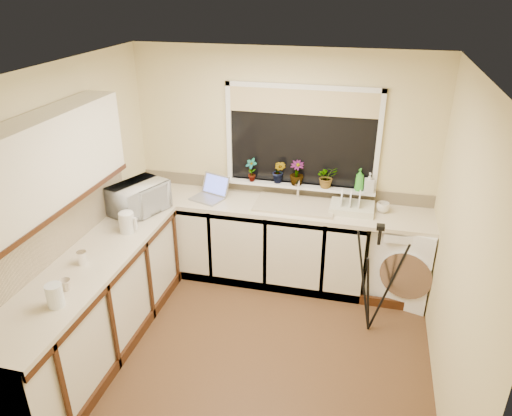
# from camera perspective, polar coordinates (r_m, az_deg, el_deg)

# --- Properties ---
(floor) EXTENTS (3.20, 3.20, 0.00)m
(floor) POSITION_cam_1_polar(r_m,az_deg,el_deg) (4.58, -0.96, -16.16)
(floor) COLOR #513520
(floor) RESTS_ON ground
(ceiling) EXTENTS (3.20, 3.20, 0.00)m
(ceiling) POSITION_cam_1_polar(r_m,az_deg,el_deg) (3.47, -1.26, 15.67)
(ceiling) COLOR white
(ceiling) RESTS_ON ground
(wall_back) EXTENTS (3.20, 0.00, 3.20)m
(wall_back) POSITION_cam_1_polar(r_m,az_deg,el_deg) (5.21, 3.10, 5.05)
(wall_back) COLOR beige
(wall_back) RESTS_ON ground
(wall_front) EXTENTS (3.20, 0.00, 3.20)m
(wall_front) POSITION_cam_1_polar(r_m,az_deg,el_deg) (2.71, -9.51, -17.08)
(wall_front) COLOR beige
(wall_front) RESTS_ON ground
(wall_left) EXTENTS (0.00, 3.00, 3.00)m
(wall_left) POSITION_cam_1_polar(r_m,az_deg,el_deg) (4.51, -21.14, -0.07)
(wall_left) COLOR beige
(wall_left) RESTS_ON ground
(wall_right) EXTENTS (0.00, 3.00, 3.00)m
(wall_right) POSITION_cam_1_polar(r_m,az_deg,el_deg) (3.84, 22.78, -4.94)
(wall_right) COLOR beige
(wall_right) RESTS_ON ground
(base_cabinet_back) EXTENTS (2.55, 0.60, 0.86)m
(base_cabinet_back) POSITION_cam_1_polar(r_m,az_deg,el_deg) (5.34, -1.14, -3.77)
(base_cabinet_back) COLOR silver
(base_cabinet_back) RESTS_ON floor
(base_cabinet_left) EXTENTS (0.54, 2.40, 0.86)m
(base_cabinet_left) POSITION_cam_1_polar(r_m,az_deg,el_deg) (4.54, -18.43, -11.17)
(base_cabinet_left) COLOR silver
(base_cabinet_left) RESTS_ON floor
(worktop_back) EXTENTS (3.20, 0.60, 0.04)m
(worktop_back) POSITION_cam_1_polar(r_m,az_deg,el_deg) (5.07, 2.37, 0.25)
(worktop_back) COLOR beige
(worktop_back) RESTS_ON base_cabinet_back
(worktop_left) EXTENTS (0.60, 2.40, 0.04)m
(worktop_left) POSITION_cam_1_polar(r_m,az_deg,el_deg) (4.30, -19.25, -6.32)
(worktop_left) COLOR beige
(worktop_left) RESTS_ON base_cabinet_left
(upper_cabinet) EXTENTS (0.28, 1.90, 0.70)m
(upper_cabinet) POSITION_cam_1_polar(r_m,az_deg,el_deg) (3.88, -24.08, 4.57)
(upper_cabinet) COLOR silver
(upper_cabinet) RESTS_ON wall_left
(splashback_left) EXTENTS (0.02, 2.40, 0.45)m
(splashback_left) POSITION_cam_1_polar(r_m,az_deg,el_deg) (4.33, -22.94, -2.94)
(splashback_left) COLOR beige
(splashback_left) RESTS_ON wall_left
(splashback_back) EXTENTS (3.20, 0.02, 0.14)m
(splashback_back) POSITION_cam_1_polar(r_m,az_deg,el_deg) (5.30, 3.01, 2.42)
(splashback_back) COLOR beige
(splashback_back) RESTS_ON wall_back
(window_glass) EXTENTS (1.50, 0.02, 1.00)m
(window_glass) POSITION_cam_1_polar(r_m,az_deg,el_deg) (5.06, 5.40, 8.24)
(window_glass) COLOR black
(window_glass) RESTS_ON wall_back
(window_blind) EXTENTS (1.50, 0.02, 0.25)m
(window_blind) POSITION_cam_1_polar(r_m,az_deg,el_deg) (4.94, 5.54, 12.31)
(window_blind) COLOR tan
(window_blind) RESTS_ON wall_back
(windowsill) EXTENTS (1.60, 0.14, 0.03)m
(windowsill) POSITION_cam_1_polar(r_m,az_deg,el_deg) (5.19, 5.08, 2.63)
(windowsill) COLOR white
(windowsill) RESTS_ON wall_back
(sink) EXTENTS (0.82, 0.46, 0.03)m
(sink) POSITION_cam_1_polar(r_m,az_deg,el_deg) (5.03, 4.61, 0.36)
(sink) COLOR tan
(sink) RESTS_ON worktop_back
(faucet) EXTENTS (0.03, 0.03, 0.24)m
(faucet) POSITION_cam_1_polar(r_m,az_deg,el_deg) (5.15, 4.98, 2.26)
(faucet) COLOR silver
(faucet) RESTS_ON worktop_back
(washing_machine) EXTENTS (0.74, 0.73, 0.86)m
(washing_machine) POSITION_cam_1_polar(r_m,az_deg,el_deg) (5.24, 17.13, -5.64)
(washing_machine) COLOR white
(washing_machine) RESTS_ON floor
(laptop) EXTENTS (0.41, 0.42, 0.23)m
(laptop) POSITION_cam_1_polar(r_m,az_deg,el_deg) (5.22, -5.33, 1.87)
(laptop) COLOR gray
(laptop) RESTS_ON worktop_back
(kettle) EXTENTS (0.14, 0.14, 0.19)m
(kettle) POSITION_cam_1_polar(r_m,az_deg,el_deg) (4.63, -14.97, -1.67)
(kettle) COLOR silver
(kettle) RESTS_ON worktop_left
(dish_rack) EXTENTS (0.44, 0.33, 0.07)m
(dish_rack) POSITION_cam_1_polar(r_m,az_deg,el_deg) (5.00, 11.24, 0.03)
(dish_rack) COLOR beige
(dish_rack) RESTS_ON worktop_back
(tripod) EXTENTS (0.65, 0.65, 1.12)m
(tripod) POSITION_cam_1_polar(r_m,az_deg,el_deg) (4.57, 13.74, -8.21)
(tripod) COLOR black
(tripod) RESTS_ON floor
(glass_jug) EXTENTS (0.12, 0.12, 0.18)m
(glass_jug) POSITION_cam_1_polar(r_m,az_deg,el_deg) (3.80, -22.61, -9.49)
(glass_jug) COLOR white
(glass_jug) RESTS_ON worktop_left
(steel_jar) EXTENTS (0.08, 0.08, 0.11)m
(steel_jar) POSITION_cam_1_polar(r_m,az_deg,el_deg) (4.26, -19.80, -5.53)
(steel_jar) COLOR white
(steel_jar) RESTS_ON worktop_left
(microwave) EXTENTS (0.55, 0.65, 0.30)m
(microwave) POSITION_cam_1_polar(r_m,az_deg,el_deg) (4.97, -13.64, 1.15)
(microwave) COLOR silver
(microwave) RESTS_ON worktop_left
(plant_a) EXTENTS (0.16, 0.14, 0.26)m
(plant_a) POSITION_cam_1_polar(r_m,az_deg,el_deg) (5.20, -0.55, 4.50)
(plant_a) COLOR #999999
(plant_a) RESTS_ON windowsill
(plant_b) EXTENTS (0.16, 0.14, 0.25)m
(plant_b) POSITION_cam_1_polar(r_m,az_deg,el_deg) (5.16, 2.72, 4.30)
(plant_b) COLOR #999999
(plant_b) RESTS_ON windowsill
(plant_c) EXTENTS (0.17, 0.17, 0.26)m
(plant_c) POSITION_cam_1_polar(r_m,az_deg,el_deg) (5.13, 4.82, 4.13)
(plant_c) COLOR #999999
(plant_c) RESTS_ON windowsill
(plant_d) EXTENTS (0.27, 0.25, 0.24)m
(plant_d) POSITION_cam_1_polar(r_m,az_deg,el_deg) (5.10, 8.32, 3.67)
(plant_d) COLOR #999999
(plant_d) RESTS_ON windowsill
(soap_bottle_green) EXTENTS (0.12, 0.12, 0.24)m
(soap_bottle_green) POSITION_cam_1_polar(r_m,az_deg,el_deg) (5.09, 12.11, 3.30)
(soap_bottle_green) COLOR green
(soap_bottle_green) RESTS_ON windowsill
(soap_bottle_clear) EXTENTS (0.11, 0.11, 0.21)m
(soap_bottle_clear) POSITION_cam_1_polar(r_m,az_deg,el_deg) (5.08, 13.20, 2.95)
(soap_bottle_clear) COLOR #999999
(soap_bottle_clear) RESTS_ON windowsill
(cup_back) EXTENTS (0.14, 0.14, 0.10)m
(cup_back) POSITION_cam_1_polar(r_m,az_deg,el_deg) (5.04, 14.73, 0.07)
(cup_back) COLOR silver
(cup_back) RESTS_ON worktop_back
(cup_left) EXTENTS (0.12, 0.12, 0.09)m
(cup_left) POSITION_cam_1_polar(r_m,az_deg,el_deg) (3.97, -21.54, -8.41)
(cup_left) COLOR beige
(cup_left) RESTS_ON worktop_left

